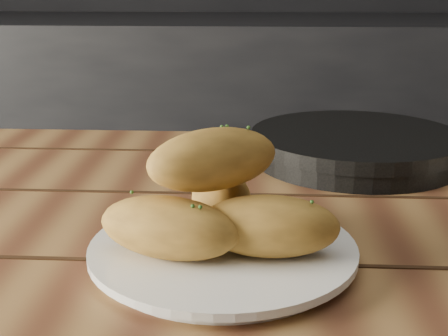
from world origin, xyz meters
The scene contains 5 objects.
counter centered at (0.00, 1.70, 0.45)m, with size 2.80×0.60×0.90m, color black.
table centered at (0.02, 0.52, 0.65)m, with size 1.59×0.86×0.75m.
plate centered at (-0.12, 0.42, 0.76)m, with size 0.26×0.26×0.02m.
bread_rolls centered at (-0.12, 0.42, 0.81)m, with size 0.23×0.20×0.12m.
skillet centered at (0.06, 0.78, 0.77)m, with size 0.45×0.31×0.05m.
Camera 1 is at (-0.09, -0.13, 1.02)m, focal length 50.00 mm.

